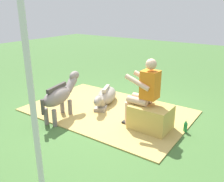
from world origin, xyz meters
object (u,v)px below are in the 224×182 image
at_px(pony_standing, 60,95).
at_px(pony_lying, 106,96).
at_px(person_seated, 144,90).
at_px(soda_bottle, 185,126).
at_px(hay_bale, 151,117).
at_px(tent_pole_left, 35,123).

relative_size(pony_standing, pony_lying, 0.99).
relative_size(person_seated, soda_bottle, 5.67).
bearing_deg(hay_bale, soda_bottle, -155.81).
distance_m(person_seated, tent_pole_left, 2.55).
bearing_deg(hay_bale, pony_standing, 19.23).
relative_size(hay_bale, person_seated, 0.54).
bearing_deg(person_seated, hay_bale, 179.90).
relative_size(hay_bale, pony_standing, 0.56).
relative_size(person_seated, pony_standing, 1.02).
relative_size(person_seated, tent_pole_left, 0.59).
xyz_separation_m(pony_standing, tent_pole_left, (-1.71, 1.90, 0.65)).
xyz_separation_m(pony_standing, pony_lying, (-0.31, -1.16, -0.33)).
height_order(hay_bale, soda_bottle, hay_bale).
relative_size(pony_lying, soda_bottle, 5.57).
xyz_separation_m(person_seated, pony_standing, (1.60, 0.62, -0.24)).
height_order(soda_bottle, tent_pole_left, tent_pole_left).
relative_size(pony_standing, soda_bottle, 5.53).
xyz_separation_m(hay_bale, soda_bottle, (-0.59, -0.27, -0.13)).
distance_m(hay_bale, tent_pole_left, 2.68).
bearing_deg(pony_lying, tent_pole_left, 114.48).
height_order(pony_standing, soda_bottle, pony_standing).
bearing_deg(pony_lying, pony_standing, 75.02).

